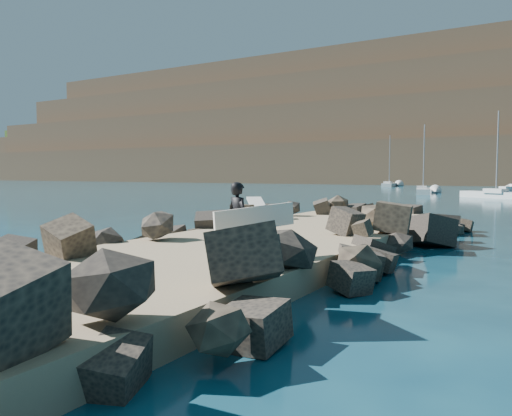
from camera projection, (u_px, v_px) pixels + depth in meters
The scene contains 9 objects.
ground at pixel (273, 255), 15.18m from camera, with size 800.00×800.00×0.00m, color #0F384C.
jetty at pixel (237, 255), 13.45m from camera, with size 6.00×26.00×0.60m, color #8C7759.
riprap_left at pixel (167, 238), 15.34m from camera, with size 2.60×22.00×1.00m, color black.
riprap_right at pixel (346, 253), 12.38m from camera, with size 2.60×22.00×1.00m, color black.
surfboard_resting at pixel (258, 208), 20.58m from camera, with size 0.63×2.54×0.08m, color white.
surfer_with_board at pixel (241, 219), 11.28m from camera, with size 1.31×1.91×1.69m.
sailboat_e at pixel (389, 185), 93.04m from camera, with size 3.02×8.32×9.70m.
sailboat_a at pixel (423, 191), 60.11m from camera, with size 3.07×7.19×8.47m.
sailboat_c at pixel (496, 195), 49.66m from camera, with size 7.13×5.07×8.80m.
Camera 1 is at (7.26, -13.19, 2.49)m, focal length 35.00 mm.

